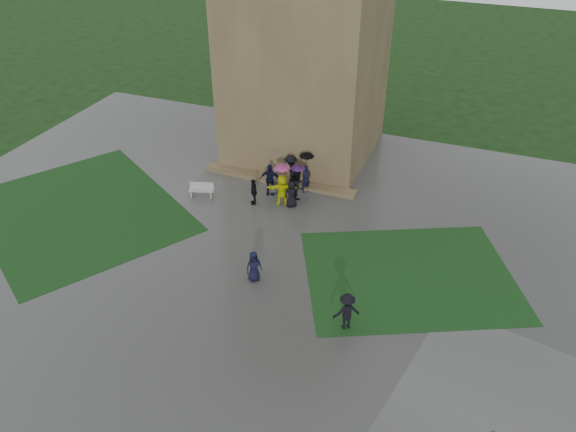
% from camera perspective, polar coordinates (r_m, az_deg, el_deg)
% --- Properties ---
extents(ground, '(120.00, 120.00, 0.00)m').
position_cam_1_polar(ground, '(24.13, -10.53, -8.37)').
color(ground, black).
extents(plaza, '(34.00, 34.00, 0.02)m').
position_cam_1_polar(plaza, '(25.41, -8.28, -5.60)').
color(plaza, '#393A37').
rests_on(plaza, ground).
extents(lawn_inset_left, '(14.10, 13.46, 0.01)m').
position_cam_1_polar(lawn_inset_left, '(31.09, -20.42, 0.45)').
color(lawn_inset_left, black).
rests_on(lawn_inset_left, plaza).
extents(lawn_inset_right, '(11.12, 10.15, 0.01)m').
position_cam_1_polar(lawn_inset_right, '(25.50, 12.22, -5.89)').
color(lawn_inset_right, black).
rests_on(lawn_inset_right, plaza).
extents(tower_plinth, '(9.00, 0.80, 0.22)m').
position_cam_1_polar(tower_plinth, '(31.73, -0.97, 3.66)').
color(tower_plinth, brown).
rests_on(tower_plinth, plaza).
extents(bench, '(1.39, 0.78, 0.77)m').
position_cam_1_polar(bench, '(30.62, -8.77, 2.68)').
color(bench, '#ABACA7').
rests_on(bench, plaza).
extents(visitor_cluster, '(2.97, 3.53, 2.50)m').
position_cam_1_polar(visitor_cluster, '(29.80, -0.42, 3.76)').
color(visitor_cluster, black).
rests_on(visitor_cluster, plaza).
extents(pedestrian_mid, '(0.85, 0.85, 1.47)m').
position_cam_1_polar(pedestrian_mid, '(24.29, -3.49, -5.12)').
color(pedestrian_mid, black).
rests_on(pedestrian_mid, plaza).
extents(pedestrian_near, '(1.20, 1.06, 1.66)m').
position_cam_1_polar(pedestrian_near, '(22.09, 5.99, -9.62)').
color(pedestrian_near, black).
rests_on(pedestrian_near, plaza).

